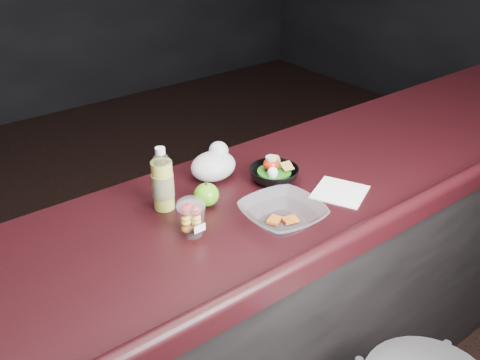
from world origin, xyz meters
name	(u,v)px	position (x,y,z in m)	size (l,w,h in m)	color
counter	(237,326)	(0.00, 0.30, 0.51)	(4.06, 0.71, 1.02)	black
lemonade_bottle	(163,183)	(-0.18, 0.43, 1.11)	(0.07, 0.07, 0.21)	yellow
fruit_cup	(191,216)	(-0.19, 0.26, 1.08)	(0.09, 0.09, 0.12)	white
green_apple	(206,195)	(-0.07, 0.36, 1.06)	(0.08, 0.08, 0.08)	#419210
plastic_bag	(214,164)	(0.05, 0.49, 1.07)	(0.16, 0.13, 0.12)	silver
snack_bowl	(274,174)	(0.20, 0.35, 1.05)	(0.20, 0.20, 0.09)	black
takeout_bowl	(283,215)	(0.05, 0.14, 1.05)	(0.25, 0.25, 0.06)	silver
paper_napkin	(340,192)	(0.32, 0.16, 1.02)	(0.16, 0.16, 0.00)	white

